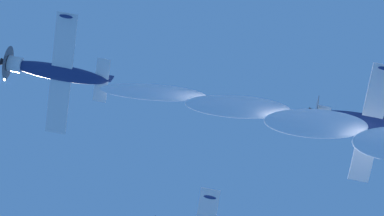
% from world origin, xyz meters
% --- Properties ---
extents(airplane_lead, '(8.00, 8.27, 3.01)m').
position_xyz_m(airplane_lead, '(6.67, -5.87, 64.44)').
color(airplane_lead, navy).
extents(airplane_slot_tail, '(8.00, 8.27, 3.08)m').
position_xyz_m(airplane_slot_tail, '(-11.72, 8.64, 63.65)').
color(airplane_slot_tail, navy).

